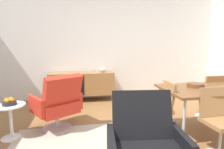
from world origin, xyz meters
name	(u,v)px	position (x,y,z in m)	size (l,w,h in m)	color
ground_plane	(124,144)	(0.00, 0.00, 0.00)	(8.32, 8.32, 0.00)	olive
wall_back	(102,45)	(0.00, 2.60, 1.40)	(6.80, 0.12, 2.80)	white
sideboard	(82,84)	(-0.55, 2.30, 0.44)	(1.60, 0.45, 0.72)	olive
vase_cobalt	(103,70)	(-0.01, 2.30, 0.79)	(0.17, 0.17, 0.13)	beige
dining_table	(214,90)	(1.46, 0.12, 0.70)	(1.60, 0.90, 0.74)	brown
wooden_bowl_on_table	(196,85)	(1.21, 0.23, 0.77)	(0.26, 0.26, 0.06)	brown
dining_chair_back_right	(209,95)	(1.81, 0.68, 0.47)	(0.41, 0.43, 0.86)	#9E7042
dining_chair_near_window	(160,108)	(0.57, 0.12, 0.47)	(0.44, 0.41, 0.86)	#9E7042
dining_chair_front_left	(218,119)	(1.11, -0.44, 0.47)	(0.42, 0.44, 0.86)	#9E7042
lounge_chair_red	(58,102)	(-0.96, 0.67, 0.47)	(0.89, 0.88, 0.95)	red
armchair_black_shell	(145,143)	(-0.01, -0.84, 0.47)	(0.77, 0.72, 0.95)	black
side_table_round	(11,117)	(-1.64, 0.50, 0.32)	(0.44, 0.44, 0.52)	white
fruit_bowl	(9,102)	(-1.64, 0.50, 0.56)	(0.20, 0.20, 0.11)	#262628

